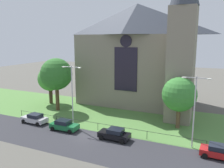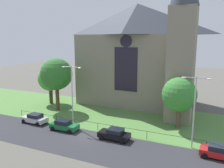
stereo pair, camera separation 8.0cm
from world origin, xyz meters
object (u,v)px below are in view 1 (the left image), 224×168
at_px(parked_car_green, 64,125).
at_px(tree_left_far, 50,79).
at_px(streetlamp_near, 72,89).
at_px(streetlamp_far, 195,104).
at_px(parked_car_black, 115,134).
at_px(parked_car_red, 219,152).
at_px(parked_car_silver, 35,118).
at_px(church_building, 139,54).
at_px(tree_left_near, 56,74).
at_px(tree_right_near, 179,95).

bearing_deg(parked_car_green, tree_left_far, 134.02).
bearing_deg(tree_left_far, streetlamp_near, -38.44).
xyz_separation_m(streetlamp_far, parked_car_black, (-9.64, -1.75, -4.86)).
height_order(tree_left_far, parked_car_red, tree_left_far).
distance_m(parked_car_silver, parked_car_green, 6.05).
distance_m(church_building, parked_car_red, 25.55).
distance_m(tree_left_near, streetlamp_far, 25.42).
relative_size(tree_left_far, parked_car_silver, 1.80).
bearing_deg(tree_right_near, streetlamp_near, -157.92).
distance_m(parked_car_silver, parked_car_red, 26.78).
xyz_separation_m(tree_right_near, parked_car_black, (-6.99, -7.71, -4.40)).
xyz_separation_m(parked_car_silver, parked_car_red, (26.78, -0.11, 0.00)).
distance_m(tree_left_far, parked_car_silver, 12.47).
bearing_deg(streetlamp_far, streetlamp_near, 180.00).
bearing_deg(parked_car_silver, parked_car_red, -178.58).
bearing_deg(church_building, tree_right_near, -47.63).
bearing_deg(streetlamp_far, parked_car_black, -169.69).
distance_m(tree_left_near, parked_car_silver, 9.47).
height_order(tree_right_near, parked_car_silver, tree_right_near).
xyz_separation_m(tree_left_far, parked_car_silver, (5.15, -10.47, -4.38)).
xyz_separation_m(church_building, parked_car_red, (15.41, -18.02, -9.53)).
relative_size(tree_left_near, streetlamp_far, 1.10).
relative_size(church_building, parked_car_green, 6.12).
relative_size(tree_right_near, parked_car_red, 1.81).
bearing_deg(streetlamp_far, parked_car_silver, -176.83).
height_order(tree_left_far, parked_car_silver, tree_left_far).
relative_size(streetlamp_near, parked_car_red, 2.19).
bearing_deg(streetlamp_far, tree_right_near, 113.97).
bearing_deg(tree_left_far, streetlamp_far, -17.60).
bearing_deg(tree_left_far, church_building, 24.24).
height_order(streetlamp_far, parked_car_red, streetlamp_far).
distance_m(church_building, tree_left_near, 16.70).
height_order(church_building, tree_left_far, church_building).
xyz_separation_m(tree_left_near, streetlamp_far, (24.70, -5.91, -1.18)).
bearing_deg(tree_left_near, parked_car_red, -14.80).
distance_m(church_building, parked_car_silver, 23.25).
bearing_deg(parked_car_black, parked_car_red, -178.03).
distance_m(streetlamp_far, parked_car_black, 10.94).
xyz_separation_m(tree_left_far, parked_car_black, (19.23, -10.91, -4.38)).
bearing_deg(tree_right_near, parked_car_red, -52.27).
height_order(tree_left_near, parked_car_green, tree_left_near).
height_order(tree_right_near, parked_car_black, tree_right_near).
xyz_separation_m(tree_left_near, streetlamp_near, (7.37, -5.91, -0.95)).
relative_size(tree_left_far, tree_right_near, 0.99).
xyz_separation_m(tree_left_far, streetlamp_near, (11.54, -9.16, 0.71)).
relative_size(church_building, tree_left_near, 2.66).
relative_size(streetlamp_near, parked_car_silver, 2.20).
xyz_separation_m(streetlamp_far, parked_car_green, (-17.69, -1.82, -4.86)).
relative_size(parked_car_silver, parked_car_green, 1.00).
relative_size(church_building, tree_left_far, 3.40).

